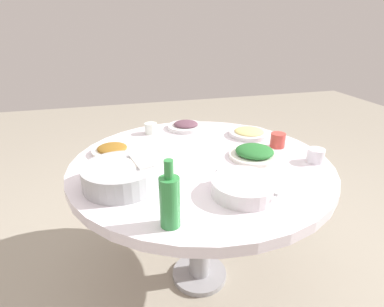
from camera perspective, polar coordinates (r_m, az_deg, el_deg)
ground at (r=1.90m, az=1.35°, el=-21.47°), size 8.00×8.00×0.00m
round_dining_table at (r=1.52m, az=1.58°, el=-4.18°), size 1.22×1.22×0.72m
rice_bowl at (r=1.28m, az=-12.87°, el=-3.89°), size 0.31×0.31×0.10m
soup_bowl at (r=1.21m, az=9.58°, el=-6.16°), size 0.26×0.26×0.06m
dish_greens at (r=1.53m, az=11.36°, el=0.11°), size 0.24×0.24×0.06m
dish_eggplant at (r=1.91m, az=-1.13°, el=5.11°), size 0.22×0.22×0.05m
dish_stirfry at (r=1.60m, az=-14.40°, el=0.69°), size 0.20×0.20×0.04m
dish_noodles at (r=1.82m, az=10.40°, el=3.75°), size 0.23×0.23×0.04m
green_bottle at (r=0.99m, az=-4.10°, el=-8.54°), size 0.07×0.07×0.23m
tea_cup_near at (r=1.83m, az=-7.55°, el=4.58°), size 0.07×0.07×0.06m
tea_cup_far at (r=1.68m, az=15.43°, el=2.38°), size 0.08×0.08×0.07m
tea_cup_side at (r=1.56m, az=21.71°, el=-0.34°), size 0.08×0.08×0.06m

